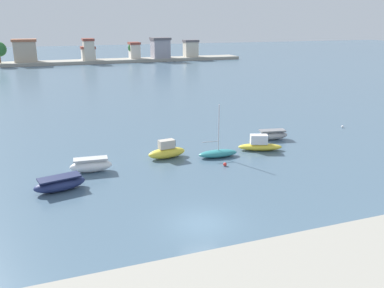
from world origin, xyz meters
name	(u,v)px	position (x,y,z in m)	size (l,w,h in m)	color
ground_plane	(202,223)	(0.00, 0.00, 0.00)	(400.00, 400.00, 0.00)	#476075
moored_boat_0	(60,184)	(-8.38, 8.73, 0.54)	(4.19, 2.35, 1.12)	navy
moored_boat_1	(91,165)	(-5.64, 12.02, 0.60)	(3.70, 1.55, 1.24)	white
moored_boat_2	(167,151)	(1.63, 13.34, 0.64)	(3.87, 1.83, 1.78)	yellow
moored_boat_3	(218,153)	(6.33, 11.87, 0.39)	(3.94, 1.57, 5.16)	teal
moored_boat_4	(260,145)	(11.16, 12.34, 0.58)	(4.58, 2.71, 1.63)	yellow
moored_boat_5	(272,135)	(14.37, 15.32, 0.52)	(3.70, 1.90, 1.09)	#9E9EA3
mooring_buoy_0	(225,164)	(5.91, 9.31, 0.17)	(0.34, 0.34, 0.34)	red
mooring_buoy_1	(342,127)	(25.16, 16.78, 0.15)	(0.30, 0.30, 0.30)	white
mooring_buoy_2	(169,142)	(3.20, 17.81, 0.15)	(0.30, 0.30, 0.30)	orange
distant_shoreline	(87,56)	(4.30, 106.75, 2.31)	(107.54, 7.49, 7.43)	#9E998C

